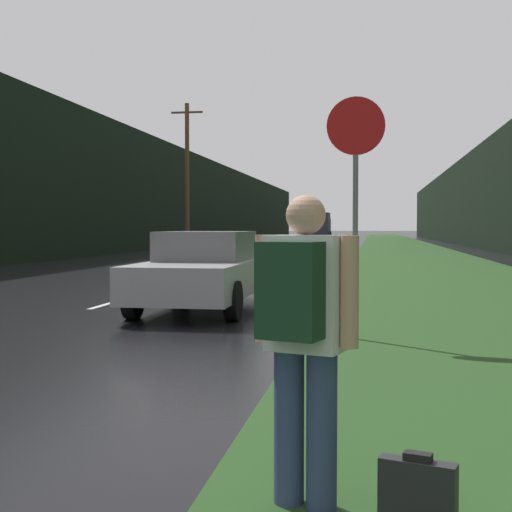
{
  "coord_description": "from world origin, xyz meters",
  "views": [
    {
      "loc": [
        5.04,
        -0.23,
        1.48
      ],
      "look_at": [
        2.46,
        15.44,
        0.84
      ],
      "focal_mm": 50.0,
      "sensor_mm": 36.0,
      "label": 1
    }
  ],
  "objects_px": {
    "stop_sign": "(355,188)",
    "suitcase": "(418,490)",
    "delivery_truck": "(321,225)",
    "hitchhiker_with_backpack": "(303,331)",
    "car_passing_near": "(205,270)"
  },
  "relations": [
    {
      "from": "suitcase",
      "to": "car_passing_near",
      "type": "height_order",
      "value": "car_passing_near"
    },
    {
      "from": "suitcase",
      "to": "car_passing_near",
      "type": "bearing_deg",
      "value": 127.12
    },
    {
      "from": "hitchhiker_with_backpack",
      "to": "car_passing_near",
      "type": "xyz_separation_m",
      "value": [
        -2.63,
        8.81,
        -0.24
      ]
    },
    {
      "from": "car_passing_near",
      "to": "delivery_truck",
      "type": "distance_m",
      "value": 85.54
    },
    {
      "from": "car_passing_near",
      "to": "suitcase",
      "type": "bearing_deg",
      "value": 109.98
    },
    {
      "from": "hitchhiker_with_backpack",
      "to": "delivery_truck",
      "type": "relative_size",
      "value": 0.22
    },
    {
      "from": "stop_sign",
      "to": "suitcase",
      "type": "xyz_separation_m",
      "value": [
        0.46,
        -5.73,
        -1.82
      ]
    },
    {
      "from": "stop_sign",
      "to": "hitchhiker_with_backpack",
      "type": "distance_m",
      "value": 5.79
    },
    {
      "from": "stop_sign",
      "to": "car_passing_near",
      "type": "height_order",
      "value": "stop_sign"
    },
    {
      "from": "hitchhiker_with_backpack",
      "to": "delivery_truck",
      "type": "height_order",
      "value": "delivery_truck"
    },
    {
      "from": "hitchhiker_with_backpack",
      "to": "car_passing_near",
      "type": "relative_size",
      "value": 0.35
    },
    {
      "from": "hitchhiker_with_backpack",
      "to": "suitcase",
      "type": "distance_m",
      "value": 0.98
    },
    {
      "from": "suitcase",
      "to": "car_passing_near",
      "type": "relative_size",
      "value": 0.08
    },
    {
      "from": "hitchhiker_with_backpack",
      "to": "delivery_truck",
      "type": "xyz_separation_m",
      "value": [
        -6.74,
        94.25,
        0.85
      ]
    },
    {
      "from": "suitcase",
      "to": "delivery_truck",
      "type": "xyz_separation_m",
      "value": [
        -7.32,
        94.28,
        1.63
      ]
    }
  ]
}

